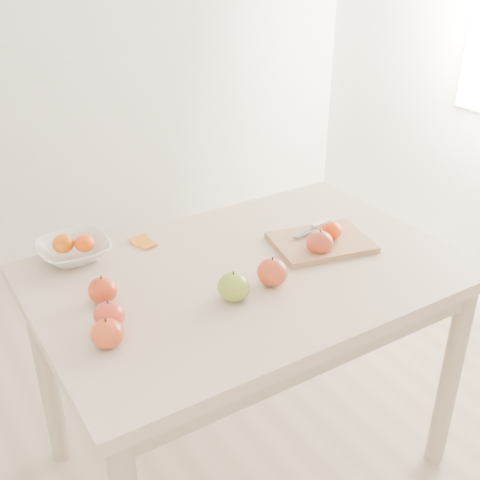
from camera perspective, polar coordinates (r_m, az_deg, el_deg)
ground at (r=2.20m, az=0.73°, el=-19.82°), size 3.50×3.50×0.00m
table at (r=1.77m, az=0.86°, el=-5.48°), size 1.20×0.80×0.75m
cutting_board at (r=1.85m, az=7.70°, el=-0.23°), size 0.33×0.27×0.02m
board_tangerine at (r=1.85m, az=8.68°, el=0.87°), size 0.06×0.06×0.05m
fruit_bowl at (r=1.82m, az=-15.49°, el=-0.97°), size 0.21×0.21×0.05m
bowl_tangerine_near at (r=1.81m, az=-16.43°, el=-0.35°), size 0.06×0.06×0.05m
bowl_tangerine_far at (r=1.81m, az=-14.54°, el=-0.28°), size 0.06×0.06×0.05m
orange_peel_a at (r=1.88m, az=-9.44°, el=-0.16°), size 0.07×0.05×0.01m
orange_peel_b at (r=1.85m, az=-8.69°, el=-0.58°), size 0.05×0.04×0.01m
paring_knife at (r=1.92m, az=7.49°, el=1.38°), size 0.17×0.05×0.01m
apple_green at (r=1.56m, az=-0.62°, el=-4.45°), size 0.08×0.08×0.08m
apple_red_b at (r=1.50m, az=-12.30°, el=-6.96°), size 0.08×0.08×0.07m
apple_red_e at (r=1.79m, az=7.56°, el=-0.27°), size 0.08×0.08×0.07m
apple_red_d at (r=1.44m, az=-12.47°, el=-8.67°), size 0.08×0.08×0.07m
apple_red_c at (r=1.63m, az=3.07°, el=-3.05°), size 0.08×0.08×0.08m
apple_red_a at (r=1.60m, az=-12.89°, el=-4.65°), size 0.08×0.08×0.07m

